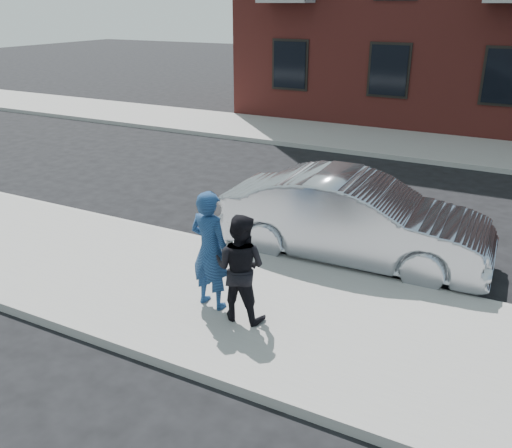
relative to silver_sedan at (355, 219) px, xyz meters
The scene contains 8 objects.
ground 2.80m from the silver_sedan, 59.03° to the right, with size 100.00×100.00×0.00m, color black.
near_sidewalk 2.99m from the silver_sedan, 61.57° to the right, with size 50.00×3.50×0.15m, color gray.
near_curb 1.73m from the silver_sedan, 28.51° to the right, with size 50.00×0.10×0.15m, color #999691.
far_sidewalk 9.08m from the silver_sedan, 81.23° to the left, with size 50.00×3.50×0.15m, color gray.
far_curb 7.32m from the silver_sedan, 79.07° to the left, with size 50.00×0.10×0.15m, color #999691.
silver_sedan is the anchor object (origin of this frame).
man_hoodie 3.12m from the silver_sedan, 114.75° to the right, with size 0.72×0.55×1.82m.
man_peacoat 3.02m from the silver_sedan, 104.26° to the right, with size 0.81×0.65×1.60m.
Camera 1 is at (1.23, -6.56, 4.42)m, focal length 38.00 mm.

